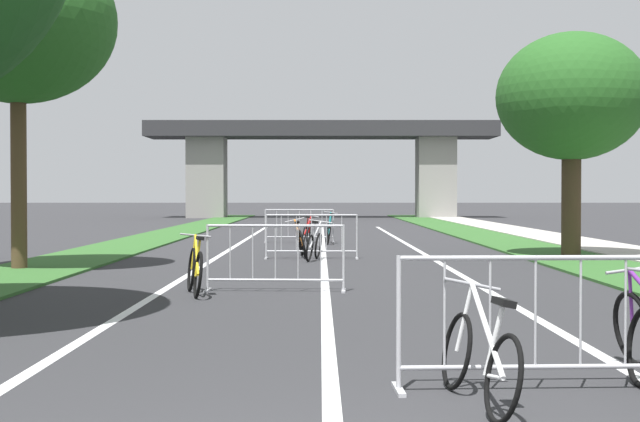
{
  "coord_description": "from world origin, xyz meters",
  "views": [
    {
      "loc": [
        -0.08,
        -3.79,
        1.53
      ],
      "look_at": [
        -0.12,
        19.3,
        1.08
      ],
      "focal_mm": 49.36,
      "sensor_mm": 36.0,
      "label": 1
    }
  ],
  "objects_px": {
    "crowd_barrier_second": "(277,258)",
    "bicycle_orange_2": "(302,242)",
    "crowd_barrier_fourth": "(301,226)",
    "bicycle_yellow_5": "(196,270)",
    "tree_left_cypress_far": "(19,21)",
    "bicycle_silver_0": "(316,245)",
    "tree_right_maple_mid": "(573,98)",
    "bicycle_teal_4": "(330,232)",
    "crowd_barrier_nearest": "(537,324)",
    "bicycle_white_7": "(481,357)",
    "bicycle_red_1": "(308,232)",
    "crowd_barrier_third": "(313,237)"
  },
  "relations": [
    {
      "from": "bicycle_orange_2",
      "to": "crowd_barrier_second",
      "type": "bearing_deg",
      "value": -97.4
    },
    {
      "from": "crowd_barrier_nearest",
      "to": "bicycle_red_1",
      "type": "relative_size",
      "value": 1.4
    },
    {
      "from": "bicycle_orange_2",
      "to": "bicycle_white_7",
      "type": "xyz_separation_m",
      "value": [
        1.61,
        -14.8,
        -0.03
      ]
    },
    {
      "from": "bicycle_silver_0",
      "to": "bicycle_white_7",
      "type": "xyz_separation_m",
      "value": [
        1.28,
        -13.89,
        -0.0
      ]
    },
    {
      "from": "crowd_barrier_nearest",
      "to": "crowd_barrier_third",
      "type": "relative_size",
      "value": 1.0
    },
    {
      "from": "bicycle_yellow_5",
      "to": "bicycle_silver_0",
      "type": "bearing_deg",
      "value": 61.77
    },
    {
      "from": "bicycle_yellow_5",
      "to": "bicycle_white_7",
      "type": "xyz_separation_m",
      "value": [
        3.04,
        -6.97,
        -0.03
      ]
    },
    {
      "from": "crowd_barrier_second",
      "to": "bicycle_white_7",
      "type": "bearing_deg",
      "value": -76.03
    },
    {
      "from": "bicycle_silver_0",
      "to": "bicycle_yellow_5",
      "type": "xyz_separation_m",
      "value": [
        -1.76,
        -6.93,
        0.02
      ]
    },
    {
      "from": "tree_left_cypress_far",
      "to": "crowd_barrier_nearest",
      "type": "xyz_separation_m",
      "value": [
        7.68,
        -10.7,
        -4.44
      ]
    },
    {
      "from": "crowd_barrier_second",
      "to": "bicycle_orange_2",
      "type": "xyz_separation_m",
      "value": [
        0.23,
        7.38,
        -0.14
      ]
    },
    {
      "from": "bicycle_silver_0",
      "to": "bicycle_white_7",
      "type": "height_order",
      "value": "bicycle_silver_0"
    },
    {
      "from": "tree_right_maple_mid",
      "to": "bicycle_teal_4",
      "type": "height_order",
      "value": "tree_right_maple_mid"
    },
    {
      "from": "bicycle_teal_4",
      "to": "tree_left_cypress_far",
      "type": "bearing_deg",
      "value": -125.43
    },
    {
      "from": "bicycle_teal_4",
      "to": "bicycle_yellow_5",
      "type": "relative_size",
      "value": 1.07
    },
    {
      "from": "tree_left_cypress_far",
      "to": "tree_right_maple_mid",
      "type": "height_order",
      "value": "tree_left_cypress_far"
    },
    {
      "from": "crowd_barrier_fourth",
      "to": "bicycle_yellow_5",
      "type": "bearing_deg",
      "value": -94.99
    },
    {
      "from": "bicycle_silver_0",
      "to": "bicycle_white_7",
      "type": "relative_size",
      "value": 0.96
    },
    {
      "from": "crowd_barrier_fourth",
      "to": "bicycle_silver_0",
      "type": "xyz_separation_m",
      "value": [
        0.51,
        -7.35,
        -0.16
      ]
    },
    {
      "from": "bicycle_red_1",
      "to": "bicycle_silver_0",
      "type": "bearing_deg",
      "value": -80.75
    },
    {
      "from": "tree_left_cypress_far",
      "to": "crowd_barrier_nearest",
      "type": "bearing_deg",
      "value": -54.34
    },
    {
      "from": "bicycle_orange_2",
      "to": "bicycle_yellow_5",
      "type": "bearing_deg",
      "value": -105.91
    },
    {
      "from": "tree_left_cypress_far",
      "to": "bicycle_silver_0",
      "type": "xyz_separation_m",
      "value": [
        5.87,
        2.68,
        -4.6
      ]
    },
    {
      "from": "crowd_barrier_second",
      "to": "crowd_barrier_fourth",
      "type": "height_order",
      "value": "same"
    },
    {
      "from": "crowd_barrier_nearest",
      "to": "bicycle_orange_2",
      "type": "distance_m",
      "value": 14.45
    },
    {
      "from": "bicycle_teal_4",
      "to": "bicycle_yellow_5",
      "type": "distance_m",
      "value": 13.87
    },
    {
      "from": "crowd_barrier_second",
      "to": "bicycle_white_7",
      "type": "relative_size",
      "value": 1.34
    },
    {
      "from": "bicycle_white_7",
      "to": "tree_left_cypress_far",
      "type": "bearing_deg",
      "value": 114.33
    },
    {
      "from": "crowd_barrier_fourth",
      "to": "bicycle_silver_0",
      "type": "bearing_deg",
      "value": -85.99
    },
    {
      "from": "bicycle_red_1",
      "to": "crowd_barrier_second",
      "type": "bearing_deg",
      "value": -84.3
    },
    {
      "from": "crowd_barrier_third",
      "to": "bicycle_yellow_5",
      "type": "height_order",
      "value": "crowd_barrier_third"
    },
    {
      "from": "tree_right_maple_mid",
      "to": "bicycle_red_1",
      "type": "bearing_deg",
      "value": 136.1
    },
    {
      "from": "bicycle_red_1",
      "to": "bicycle_teal_4",
      "type": "relative_size",
      "value": 0.91
    },
    {
      "from": "crowd_barrier_second",
      "to": "bicycle_yellow_5",
      "type": "distance_m",
      "value": 1.28
    },
    {
      "from": "tree_left_cypress_far",
      "to": "crowd_barrier_second",
      "type": "distance_m",
      "value": 7.89
    },
    {
      "from": "crowd_barrier_second",
      "to": "bicycle_red_1",
      "type": "bearing_deg",
      "value": 88.75
    },
    {
      "from": "crowd_barrier_nearest",
      "to": "crowd_barrier_second",
      "type": "xyz_separation_m",
      "value": [
        -2.37,
        6.91,
        0.0
      ]
    },
    {
      "from": "crowd_barrier_nearest",
      "to": "bicycle_white_7",
      "type": "bearing_deg",
      "value": -135.94
    },
    {
      "from": "tree_left_cypress_far",
      "to": "crowd_barrier_third",
      "type": "relative_size",
      "value": 3.02
    },
    {
      "from": "bicycle_silver_0",
      "to": "crowd_barrier_second",
      "type": "bearing_deg",
      "value": -83.63
    },
    {
      "from": "tree_left_cypress_far",
      "to": "crowd_barrier_fourth",
      "type": "xyz_separation_m",
      "value": [
        5.36,
        10.03,
        -4.44
      ]
    },
    {
      "from": "bicycle_teal_4",
      "to": "tree_right_maple_mid",
      "type": "bearing_deg",
      "value": -48.46
    },
    {
      "from": "crowd_barrier_third",
      "to": "bicycle_teal_4",
      "type": "bearing_deg",
      "value": 85.81
    },
    {
      "from": "crowd_barrier_second",
      "to": "bicycle_red_1",
      "type": "height_order",
      "value": "crowd_barrier_second"
    },
    {
      "from": "bicycle_silver_0",
      "to": "bicycle_teal_4",
      "type": "relative_size",
      "value": 0.91
    },
    {
      "from": "bicycle_orange_2",
      "to": "bicycle_teal_4",
      "type": "relative_size",
      "value": 1.0
    },
    {
      "from": "tree_left_cypress_far",
      "to": "bicycle_yellow_5",
      "type": "height_order",
      "value": "tree_left_cypress_far"
    },
    {
      "from": "crowd_barrier_fourth",
      "to": "crowd_barrier_nearest",
      "type": "bearing_deg",
      "value": -83.61
    },
    {
      "from": "crowd_barrier_second",
      "to": "bicycle_orange_2",
      "type": "relative_size",
      "value": 1.27
    },
    {
      "from": "bicycle_red_1",
      "to": "bicycle_yellow_5",
      "type": "height_order",
      "value": "bicycle_yellow_5"
    }
  ]
}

